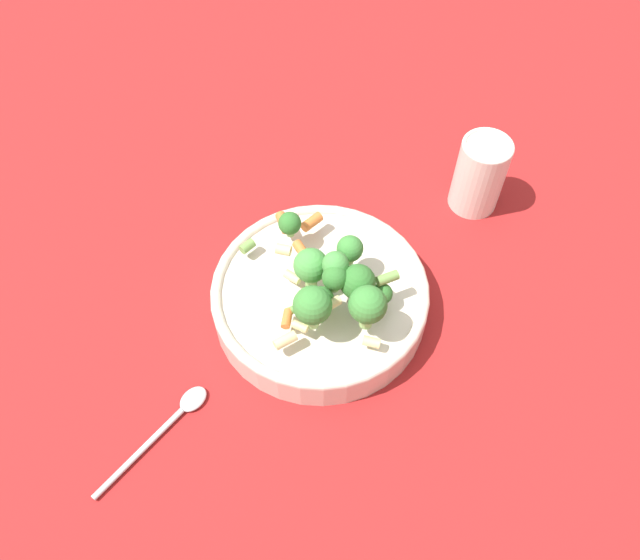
% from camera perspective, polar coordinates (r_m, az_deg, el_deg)
% --- Properties ---
extents(ground_plane, '(3.00, 3.00, 0.00)m').
position_cam_1_polar(ground_plane, '(0.82, -0.00, -2.56)').
color(ground_plane, maroon).
extents(bowl, '(0.27, 0.27, 0.05)m').
position_cam_1_polar(bowl, '(0.79, -0.00, -1.52)').
color(bowl, beige).
rests_on(bowl, ground_plane).
extents(pasta_salad, '(0.23, 0.17, 0.08)m').
position_cam_1_polar(pasta_salad, '(0.73, 1.23, -0.15)').
color(pasta_salad, '#8CB766').
rests_on(pasta_salad, bowl).
extents(cup, '(0.07, 0.07, 0.11)m').
position_cam_1_polar(cup, '(0.91, 14.40, 9.39)').
color(cup, silver).
rests_on(cup, ground_plane).
extents(spoon, '(0.06, 0.17, 0.01)m').
position_cam_1_polar(spoon, '(0.76, -13.39, -12.36)').
color(spoon, silver).
rests_on(spoon, ground_plane).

